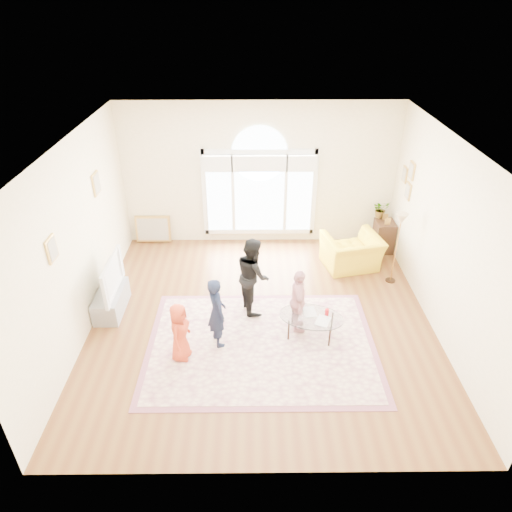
{
  "coord_description": "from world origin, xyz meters",
  "views": [
    {
      "loc": [
        -0.16,
        -6.46,
        5.19
      ],
      "look_at": [
        -0.1,
        0.3,
        1.16
      ],
      "focal_mm": 32.0,
      "sensor_mm": 36.0,
      "label": 1
    }
  ],
  "objects_px": {
    "coffee_table": "(311,317)",
    "area_rug": "(261,345)",
    "tv_console": "(111,301)",
    "television": "(107,276)",
    "armchair": "(351,252)"
  },
  "relations": [
    {
      "from": "area_rug",
      "to": "television",
      "type": "distance_m",
      "value": 2.99
    },
    {
      "from": "area_rug",
      "to": "coffee_table",
      "type": "bearing_deg",
      "value": 15.39
    },
    {
      "from": "area_rug",
      "to": "television",
      "type": "relative_size",
      "value": 3.14
    },
    {
      "from": "television",
      "to": "coffee_table",
      "type": "distance_m",
      "value": 3.66
    },
    {
      "from": "armchair",
      "to": "area_rug",
      "type": "bearing_deg",
      "value": 38.37
    },
    {
      "from": "armchair",
      "to": "coffee_table",
      "type": "bearing_deg",
      "value": 50.36
    },
    {
      "from": "coffee_table",
      "to": "armchair",
      "type": "distance_m",
      "value": 2.48
    },
    {
      "from": "television",
      "to": "coffee_table",
      "type": "height_order",
      "value": "television"
    },
    {
      "from": "tv_console",
      "to": "coffee_table",
      "type": "height_order",
      "value": "coffee_table"
    },
    {
      "from": "tv_console",
      "to": "coffee_table",
      "type": "xyz_separation_m",
      "value": [
        3.57,
        -0.75,
        0.19
      ]
    },
    {
      "from": "area_rug",
      "to": "tv_console",
      "type": "relative_size",
      "value": 3.6
    },
    {
      "from": "area_rug",
      "to": "armchair",
      "type": "height_order",
      "value": "armchair"
    },
    {
      "from": "coffee_table",
      "to": "area_rug",
      "type": "bearing_deg",
      "value": -150.38
    },
    {
      "from": "coffee_table",
      "to": "armchair",
      "type": "xyz_separation_m",
      "value": [
        1.1,
        2.22,
        -0.04
      ]
    },
    {
      "from": "television",
      "to": "coffee_table",
      "type": "xyz_separation_m",
      "value": [
        3.56,
        -0.75,
        -0.35
      ]
    }
  ]
}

